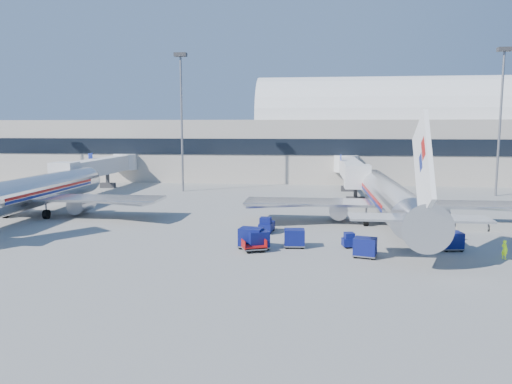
# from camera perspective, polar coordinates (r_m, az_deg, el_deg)

# --- Properties ---
(ground) EXTENTS (260.00, 260.00, 0.00)m
(ground) POSITION_cam_1_polar(r_m,az_deg,el_deg) (52.03, 4.68, -4.45)
(ground) COLOR gray
(ground) RESTS_ON ground
(terminal) EXTENTS (170.00, 28.15, 21.00)m
(terminal) POSITION_cam_1_polar(r_m,az_deg,el_deg) (107.97, -1.56, 5.77)
(terminal) COLOR #B2AA9E
(terminal) RESTS_ON ground
(airliner_main) EXTENTS (32.00, 37.26, 12.07)m
(airliner_main) POSITION_cam_1_polar(r_m,az_deg,el_deg) (56.57, 15.04, -0.71)
(airliner_main) COLOR silver
(airliner_main) RESTS_ON ground
(airliner_mid) EXTENTS (32.00, 37.26, 12.07)m
(airliner_mid) POSITION_cam_1_polar(r_m,az_deg,el_deg) (65.23, -24.50, -0.07)
(airliner_mid) COLOR silver
(airliner_mid) RESTS_ON ground
(jetbridge_near) EXTENTS (4.40, 27.50, 6.25)m
(jetbridge_near) POSITION_cam_1_polar(r_m,az_deg,el_deg) (82.20, 10.73, 2.60)
(jetbridge_near) COLOR silver
(jetbridge_near) RESTS_ON ground
(jetbridge_mid) EXTENTS (4.40, 27.50, 6.25)m
(jetbridge_mid) POSITION_cam_1_polar(r_m,az_deg,el_deg) (89.52, -17.20, 2.78)
(jetbridge_mid) COLOR silver
(jetbridge_mid) RESTS_ON ground
(mast_west) EXTENTS (2.00, 1.20, 22.60)m
(mast_west) POSITION_cam_1_polar(r_m,az_deg,el_deg) (83.81, -8.53, 10.17)
(mast_west) COLOR slate
(mast_west) RESTS_ON ground
(mast_east) EXTENTS (2.00, 1.20, 22.60)m
(mast_east) POSITION_cam_1_polar(r_m,az_deg,el_deg) (85.84, 26.25, 9.43)
(mast_east) COLOR slate
(mast_east) RESTS_ON ground
(barrier_near) EXTENTS (3.00, 0.55, 0.90)m
(barrier_near) POSITION_cam_1_polar(r_m,az_deg,el_deg) (56.33, 23.42, -3.67)
(barrier_near) COLOR #9E9E96
(barrier_near) RESTS_ON ground
(barrier_mid) EXTENTS (3.00, 0.55, 0.90)m
(barrier_mid) POSITION_cam_1_polar(r_m,az_deg,el_deg) (57.38, 26.58, -3.65)
(barrier_mid) COLOR #9E9E96
(barrier_mid) RESTS_ON ground
(tug_lead) EXTENTS (2.25, 1.44, 1.36)m
(tug_lead) POSITION_cam_1_polar(r_m,az_deg,el_deg) (45.59, 11.04, -5.48)
(tug_lead) COLOR #0B1153
(tug_lead) RESTS_ON ground
(tug_right) EXTENTS (2.66, 2.65, 1.63)m
(tug_right) POSITION_cam_1_polar(r_m,az_deg,el_deg) (51.09, 20.54, -4.28)
(tug_right) COLOR #0B1153
(tug_right) RESTS_ON ground
(tug_left) EXTENTS (1.54, 2.65, 1.65)m
(tug_left) POSITION_cam_1_polar(r_m,az_deg,el_deg) (50.98, 1.19, -3.82)
(tug_left) COLOR #0B1153
(tug_left) RESTS_ON ground
(cart_train_a) EXTENTS (1.98, 1.57, 1.66)m
(cart_train_a) POSITION_cam_1_polar(r_m,az_deg,el_deg) (44.82, 4.42, -5.24)
(cart_train_a) COLOR #0B1153
(cart_train_a) RESTS_ON ground
(cart_train_b) EXTENTS (2.31, 2.10, 1.66)m
(cart_train_b) POSITION_cam_1_polar(r_m,az_deg,el_deg) (43.98, 0.23, -5.47)
(cart_train_b) COLOR #0B1153
(cart_train_b) RESTS_ON ground
(cart_train_c) EXTENTS (2.34, 1.94, 1.85)m
(cart_train_c) POSITION_cam_1_polar(r_m,az_deg,el_deg) (44.33, -0.57, -5.22)
(cart_train_c) COLOR #0B1153
(cart_train_c) RESTS_ON ground
(cart_solo_near) EXTENTS (2.20, 1.88, 1.66)m
(cart_solo_near) POSITION_cam_1_polar(r_m,az_deg,el_deg) (42.29, 12.36, -6.17)
(cart_solo_near) COLOR #0B1153
(cart_solo_near) RESTS_ON ground
(cart_solo_far) EXTENTS (2.03, 1.67, 1.62)m
(cart_solo_far) POSITION_cam_1_polar(r_m,az_deg,el_deg) (46.90, 21.46, -5.20)
(cart_solo_far) COLOR #0B1153
(cart_solo_far) RESTS_ON ground
(cart_open_red) EXTENTS (2.37, 2.04, 0.53)m
(cart_open_red) POSITION_cam_1_polar(r_m,az_deg,el_deg) (43.31, -0.19, -6.35)
(cart_open_red) COLOR slate
(cart_open_red) RESTS_ON ground
(ramp_worker) EXTENTS (0.60, 0.68, 1.56)m
(ramp_worker) POSITION_cam_1_polar(r_m,az_deg,el_deg) (45.71, 26.53, -5.90)
(ramp_worker) COLOR #ACFF1A
(ramp_worker) RESTS_ON ground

